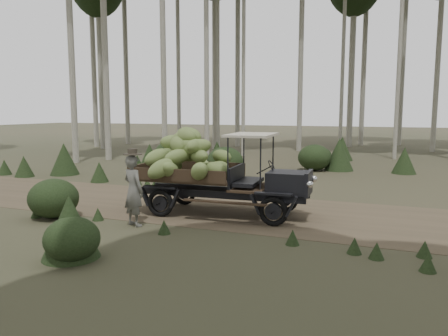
{
  "coord_description": "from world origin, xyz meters",
  "views": [
    {
      "loc": [
        2.97,
        -10.36,
        2.56
      ],
      "look_at": [
        -0.86,
        -0.58,
        1.16
      ],
      "focal_mm": 35.0,
      "sensor_mm": 36.0,
      "label": 1
    }
  ],
  "objects": [
    {
      "name": "ground",
      "position": [
        0.0,
        0.0,
        0.0
      ],
      "size": [
        120.0,
        120.0,
        0.0
      ],
      "primitive_type": "plane",
      "color": "#473D2B",
      "rests_on": "ground"
    },
    {
      "name": "undergrowth",
      "position": [
        -0.83,
        2.32,
        0.53
      ],
      "size": [
        21.88,
        23.61,
        1.37
      ],
      "color": "#233319",
      "rests_on": "ground"
    },
    {
      "name": "banana_truck",
      "position": [
        -1.38,
        -0.66,
        1.28
      ],
      "size": [
        4.46,
        2.26,
        2.19
      ],
      "rotation": [
        0.0,
        0.0,
        0.05
      ],
      "color": "black",
      "rests_on": "ground"
    },
    {
      "name": "dirt_track",
      "position": [
        0.0,
        0.0,
        0.0
      ],
      "size": [
        70.0,
        4.0,
        0.01
      ],
      "primitive_type": "cube",
      "color": "brown",
      "rests_on": "ground"
    },
    {
      "name": "farmer",
      "position": [
        -2.34,
        -2.28,
        0.81
      ],
      "size": [
        0.68,
        0.56,
        1.72
      ],
      "rotation": [
        0.0,
        0.0,
        2.76
      ],
      "color": "#5D5C55",
      "rests_on": "ground"
    }
  ]
}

